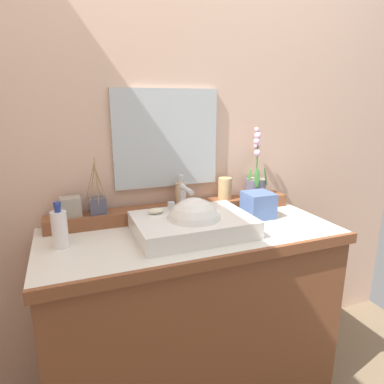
% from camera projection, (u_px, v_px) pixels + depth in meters
% --- Properties ---
extents(wall_back, '(2.98, 0.20, 2.75)m').
position_uv_depth(wall_back, '(164.00, 106.00, 1.65)').
color(wall_back, beige).
rests_on(wall_back, ground).
extents(vanity_cabinet, '(1.27, 0.56, 0.86)m').
position_uv_depth(vanity_cabinet, '(192.00, 317.00, 1.55)').
color(vanity_cabinet, brown).
rests_on(vanity_cabinet, ground).
extents(back_ledge, '(1.19, 0.11, 0.06)m').
position_uv_depth(back_ledge, '(176.00, 210.00, 1.62)').
color(back_ledge, brown).
rests_on(back_ledge, vanity_cabinet).
extents(sink_basin, '(0.48, 0.34, 0.27)m').
position_uv_depth(sink_basin, '(193.00, 225.00, 1.40)').
color(sink_basin, white).
rests_on(sink_basin, vanity_cabinet).
extents(soap_bar, '(0.07, 0.04, 0.02)m').
position_uv_depth(soap_bar, '(156.00, 211.00, 1.43)').
color(soap_bar, beige).
rests_on(soap_bar, sink_basin).
extents(potted_plant, '(0.11, 0.12, 0.35)m').
position_uv_depth(potted_plant, '(256.00, 179.00, 1.76)').
color(potted_plant, slate).
rests_on(potted_plant, back_ledge).
extents(soap_dispenser, '(0.05, 0.05, 0.14)m').
position_uv_depth(soap_dispenser, '(181.00, 192.00, 1.62)').
color(soap_dispenser, '#D3B490').
rests_on(soap_dispenser, back_ledge).
extents(tumbler_cup, '(0.07, 0.07, 0.11)m').
position_uv_depth(tumbler_cup, '(225.00, 188.00, 1.70)').
color(tumbler_cup, tan).
rests_on(tumbler_cup, back_ledge).
extents(reed_diffuser, '(0.09, 0.12, 0.25)m').
position_uv_depth(reed_diffuser, '(98.00, 205.00, 1.48)').
color(reed_diffuser, '#47475C').
rests_on(reed_diffuser, back_ledge).
extents(trinket_box, '(0.09, 0.07, 0.08)m').
position_uv_depth(trinket_box, '(71.00, 207.00, 1.44)').
color(trinket_box, gray).
rests_on(trinket_box, back_ledge).
extents(lotion_bottle, '(0.06, 0.06, 0.18)m').
position_uv_depth(lotion_bottle, '(60.00, 228.00, 1.27)').
color(lotion_bottle, white).
rests_on(lotion_bottle, vanity_cabinet).
extents(tissue_box, '(0.13, 0.13, 0.12)m').
position_uv_depth(tissue_box, '(258.00, 205.00, 1.60)').
color(tissue_box, '#4F69A1').
rests_on(tissue_box, vanity_cabinet).
extents(mirror, '(0.51, 0.02, 0.46)m').
position_uv_depth(mirror, '(166.00, 139.00, 1.58)').
color(mirror, silver).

